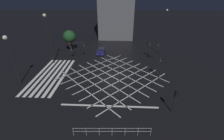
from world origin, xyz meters
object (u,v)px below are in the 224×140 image
object	(u,v)px
traffic_light_median_north	(161,63)
street_lamp_east	(47,28)
street_lamp_far	(164,28)
traffic_light_sw_cross	(80,46)
street_lamp_west	(8,48)
traffic_light_nw_main	(156,45)
traffic_light_nw_cross	(150,47)
street_tree_near	(69,37)
traffic_light_sw_main	(71,46)
waiting_car	(101,51)
traffic_light_ne_main	(175,96)

from	to	relation	value
traffic_light_median_north	street_lamp_east	xyz separation A→B (m)	(-5.04, -19.93, 4.12)
street_lamp_far	traffic_light_sw_cross	bearing A→B (deg)	-81.99
street_lamp_west	street_lamp_far	bearing A→B (deg)	117.85
traffic_light_nw_main	street_lamp_east	bearing A→B (deg)	-83.70
traffic_light_nw_cross	street_tree_near	bearing A→B (deg)	-10.14
street_lamp_far	street_lamp_east	bearing A→B (deg)	-76.16
traffic_light_sw_cross	street_lamp_west	size ratio (longest dim) A/B	0.46
traffic_light_sw_main	street_lamp_far	size ratio (longest dim) A/B	0.42
traffic_light_nw_main	street_lamp_far	world-z (taller)	street_lamp_far
traffic_light_nw_cross	street_lamp_far	distance (m)	4.88
traffic_light_nw_main	traffic_light_sw_cross	world-z (taller)	traffic_light_nw_main
traffic_light_median_north	waiting_car	bearing A→B (deg)	-45.28
street_lamp_west	street_lamp_far	distance (m)	28.30
traffic_light_ne_main	street_lamp_east	xyz separation A→B (m)	(-12.86, -19.76, 4.72)
street_tree_near	waiting_car	distance (m)	8.09
traffic_light_sw_cross	waiting_car	xyz separation A→B (m)	(-2.97, 4.03, -2.02)
traffic_light_nw_main	traffic_light_sw_cross	size ratio (longest dim) A/B	1.27
street_lamp_east	street_lamp_west	xyz separation A→B (m)	(7.64, -2.39, -1.08)
traffic_light_sw_main	street_lamp_west	bearing A→B (deg)	-30.16
traffic_light_median_north	traffic_light_sw_cross	world-z (taller)	traffic_light_median_north
waiting_car	traffic_light_ne_main	bearing A→B (deg)	29.77
traffic_light_median_north	traffic_light_nw_main	bearing A→B (deg)	-95.97
traffic_light_nw_main	traffic_light_nw_cross	distance (m)	2.07
street_lamp_far	traffic_light_median_north	bearing A→B (deg)	-14.25
traffic_light_nw_cross	waiting_car	distance (m)	11.21
traffic_light_sw_cross	street_lamp_east	distance (m)	7.31
traffic_light_median_north	traffic_light_sw_main	size ratio (longest dim) A/B	0.99
street_lamp_east	traffic_light_sw_cross	bearing A→B (deg)	122.12
traffic_light_sw_main	street_lamp_far	bearing A→B (deg)	100.04
traffic_light_median_north	traffic_light_nw_cross	xyz separation A→B (m)	(-8.96, -0.15, -0.51)
traffic_light_sw_main	waiting_car	world-z (taller)	traffic_light_sw_main
street_lamp_east	street_lamp_west	distance (m)	8.08
traffic_light_nw_main	street_lamp_far	bearing A→B (deg)	149.61
traffic_light_median_north	street_lamp_far	xyz separation A→B (m)	(-10.62, 2.70, 3.09)
street_lamp_far	street_tree_near	distance (m)	21.36
traffic_light_nw_cross	street_lamp_west	xyz separation A→B (m)	(11.56, -22.18, 3.54)
traffic_light_nw_main	traffic_light_ne_main	size ratio (longest dim) A/B	1.40
waiting_car	traffic_light_nw_cross	bearing A→B (deg)	78.83
traffic_light_ne_main	street_lamp_west	distance (m)	23.05
street_lamp_far	street_tree_near	world-z (taller)	street_lamp_far
traffic_light_sw_cross	traffic_light_nw_cross	world-z (taller)	traffic_light_sw_cross
waiting_car	traffic_light_median_north	bearing A→B (deg)	44.72
street_lamp_west	traffic_light_sw_main	bearing A→B (deg)	149.84
traffic_light_nw_cross	traffic_light_ne_main	world-z (taller)	traffic_light_nw_cross
traffic_light_median_north	street_lamp_west	world-z (taller)	street_lamp_west
traffic_light_sw_cross	waiting_car	distance (m)	5.40
street_lamp_east	street_tree_near	world-z (taller)	street_lamp_east
traffic_light_ne_main	street_tree_near	xyz separation A→B (m)	(-20.05, -18.28, 1.17)
waiting_car	street_tree_near	bearing A→B (deg)	-98.65
street_lamp_west	traffic_light_sw_cross	bearing A→B (deg)	145.76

